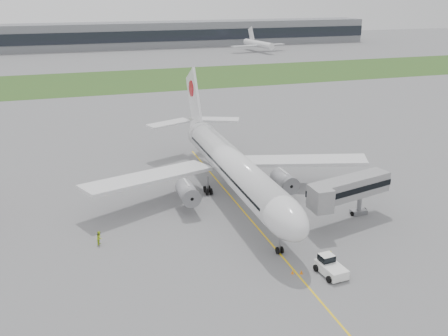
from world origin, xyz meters
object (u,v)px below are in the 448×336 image
object	(u,v)px
airliner	(230,163)
ground_crew_near	(329,258)
pushback_tug	(330,266)
jet_bridge	(345,190)

from	to	relation	value
airliner	ground_crew_near	distance (m)	25.12
pushback_tug	jet_bridge	xyz separation A→B (m)	(8.88, 12.01, 4.02)
pushback_tug	jet_bridge	bearing A→B (deg)	48.12
pushback_tug	ground_crew_near	distance (m)	2.11
airliner	ground_crew_near	xyz separation A→B (m)	(4.74, -24.21, -4.75)
ground_crew_near	jet_bridge	bearing A→B (deg)	-161.51
airliner	jet_bridge	distance (m)	18.93
airliner	jet_bridge	world-z (taller)	airliner
airliner	jet_bridge	bearing A→B (deg)	-48.06
jet_bridge	ground_crew_near	world-z (taller)	jet_bridge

